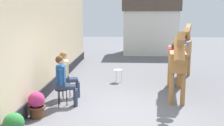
{
  "coord_description": "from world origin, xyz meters",
  "views": [
    {
      "loc": [
        0.06,
        -7.0,
        2.5
      ],
      "look_at": [
        -0.4,
        1.2,
        1.05
      ],
      "focal_mm": 45.61,
      "sensor_mm": 36.0,
      "label": 1
    }
  ],
  "objects": [
    {
      "name": "saddled_horse_far",
      "position": [
        2.09,
        3.62,
        1.16
      ],
      "size": [
        1.24,
        2.88,
        2.06
      ],
      "color": "#9E6B38",
      "rests_on": "ground_plane"
    },
    {
      "name": "pub_facade_wall",
      "position": [
        -2.55,
        1.5,
        1.54
      ],
      "size": [
        0.34,
        14.0,
        3.4
      ],
      "color": "#CCB793",
      "rests_on": "ground_plane"
    },
    {
      "name": "seated_visitor_near",
      "position": [
        -1.66,
        0.35,
        0.78
      ],
      "size": [
        0.61,
        0.49,
        1.39
      ],
      "color": "black",
      "rests_on": "ground_plane"
    },
    {
      "name": "ground_plane",
      "position": [
        0.0,
        3.0,
        0.0
      ],
      "size": [
        40.0,
        40.0,
        0.0
      ],
      "primitive_type": "plane",
      "color": "slate"
    },
    {
      "name": "seated_visitor_far",
      "position": [
        -1.74,
        1.15,
        0.78
      ],
      "size": [
        0.61,
        0.48,
        1.39
      ],
      "color": "gold",
      "rests_on": "ground_plane"
    },
    {
      "name": "saddled_horse_near",
      "position": [
        1.52,
        1.47,
        1.16
      ],
      "size": [
        0.69,
        2.99,
        2.06
      ],
      "color": "#9E6B38",
      "rests_on": "ground_plane"
    },
    {
      "name": "spare_stool_white",
      "position": [
        -0.29,
        3.14,
        0.4
      ],
      "size": [
        0.32,
        0.32,
        0.46
      ],
      "color": "white",
      "rests_on": "ground_plane"
    },
    {
      "name": "flower_planter_middle",
      "position": [
        -2.12,
        -0.55,
        0.33
      ],
      "size": [
        0.43,
        0.43,
        0.64
      ],
      "color": "brown",
      "rests_on": "ground_plane"
    },
    {
      "name": "distant_cottage",
      "position": [
        1.4,
        10.72,
        1.8
      ],
      "size": [
        3.4,
        2.6,
        3.5
      ],
      "color": "silver",
      "rests_on": "ground_plane"
    }
  ]
}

